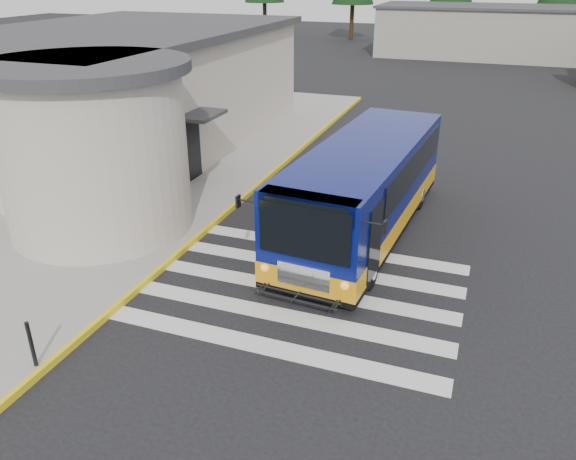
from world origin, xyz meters
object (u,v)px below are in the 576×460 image
(pedestrian_b, at_px, (77,208))
(bollard, at_px, (31,344))
(transit_bus, at_px, (364,193))
(pedestrian_a, at_px, (101,222))

(pedestrian_b, distance_m, bollard, 6.12)
(transit_bus, height_order, pedestrian_a, transit_bus)
(pedestrian_a, relative_size, pedestrian_b, 0.98)
(transit_bus, xyz_separation_m, pedestrian_a, (-6.36, -3.67, -0.38))
(pedestrian_a, bearing_deg, transit_bus, -84.93)
(transit_bus, distance_m, pedestrian_b, 8.24)
(pedestrian_a, height_order, bollard, pedestrian_a)
(pedestrian_a, xyz_separation_m, bollard, (1.86, -4.69, -0.27))
(transit_bus, xyz_separation_m, pedestrian_b, (-7.63, -3.10, -0.36))
(pedestrian_a, height_order, pedestrian_b, pedestrian_b)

